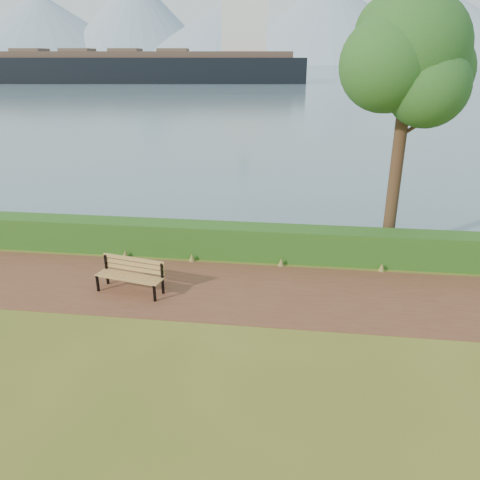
# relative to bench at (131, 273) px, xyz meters

# --- Properties ---
(ground) EXTENTS (140.00, 140.00, 0.00)m
(ground) POSITION_rel_bench_xyz_m (2.23, 0.05, -0.52)
(ground) COLOR #4F5B1A
(ground) RESTS_ON ground
(path) EXTENTS (40.00, 3.40, 0.01)m
(path) POSITION_rel_bench_xyz_m (2.23, 0.35, -0.52)
(path) COLOR #57321E
(path) RESTS_ON ground
(hedge) EXTENTS (32.00, 0.85, 1.00)m
(hedge) POSITION_rel_bench_xyz_m (2.23, 2.65, -0.02)
(hedge) COLOR #1F4E16
(hedge) RESTS_ON ground
(water) EXTENTS (700.00, 510.00, 0.00)m
(water) POSITION_rel_bench_xyz_m (2.23, 260.05, -0.52)
(water) COLOR slate
(water) RESTS_ON ground
(mountains) EXTENTS (585.00, 190.00, 70.00)m
(mountains) POSITION_rel_bench_xyz_m (-6.94, 406.10, 27.17)
(mountains) COLOR #7C93A5
(mountains) RESTS_ON ground
(bench) EXTENTS (1.87, 0.89, 0.91)m
(bench) POSITION_rel_bench_xyz_m (0.00, 0.00, 0.00)
(bench) COLOR black
(bench) RESTS_ON ground
(tree) EXTENTS (3.78, 3.30, 7.76)m
(tree) POSITION_rel_bench_xyz_m (7.05, 3.39, 5.25)
(tree) COLOR #322014
(tree) RESTS_ON ground
(cargo_ship) EXTENTS (76.81, 21.43, 23.05)m
(cargo_ship) POSITION_rel_bench_xyz_m (-30.85, 100.05, 2.91)
(cargo_ship) COLOR black
(cargo_ship) RESTS_ON ground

